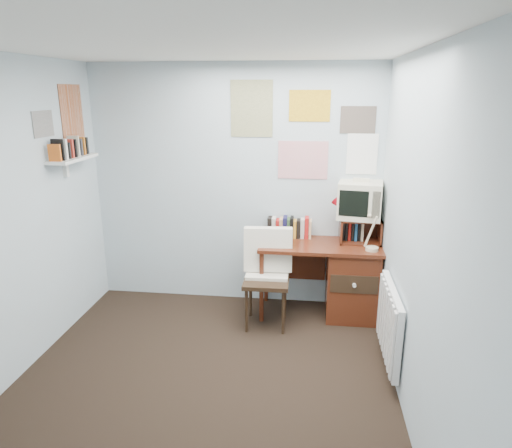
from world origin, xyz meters
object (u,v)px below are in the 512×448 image
Objects in this scene: desk_chair at (266,281)px; desk_lamp at (373,228)px; radiator at (390,323)px; desk at (346,278)px; tv_riser at (360,230)px; crt_tv at (360,198)px; wall_shelf at (73,159)px.

desk_chair is 2.08× the size of desk_lamp.
desk_chair is 1.15× the size of radiator.
desk_chair is (-0.78, -0.30, 0.06)m from desk.
radiator is at bearing -80.72° from tv_riser.
crt_tv is at bearing 25.42° from desk_chair.
desk_lamp is 2.87m from wall_shelf.
wall_shelf reaches higher than desk_lamp.
crt_tv is (-0.02, 0.02, 0.32)m from tv_riser.
crt_tv is (0.88, 0.44, 0.75)m from desk_chair.
tv_riser is at bearing -42.69° from crt_tv.
desk is 0.84m from desk_chair.
radiator is 1.29× the size of wall_shelf.
desk_lamp reaches higher than desk.
desk is 2.89× the size of crt_tv.
desk_lamp is 1.07× the size of crt_tv.
crt_tv reaches higher than desk_lamp.
desk_lamp is 0.97m from radiator.
desk_chair is at bearing 2.39° from wall_shelf.
tv_riser is 0.96× the size of crt_tv.
desk_lamp reaches higher than radiator.
desk_lamp is at bearing 4.89° from wall_shelf.
crt_tv is 1.33m from radiator.
tv_riser is at bearing 23.97° from desk_chair.
tv_riser is at bearing 10.32° from wall_shelf.
desk_chair is 1.48× the size of wall_shelf.
desk is 3.00× the size of tv_riser.
desk is at bearing 8.40° from wall_shelf.
desk is 1.30× the size of desk_chair.
radiator is at bearing -72.76° from desk.
desk_chair is 1.23m from crt_tv.
tv_riser is 0.65× the size of wall_shelf.
crt_tv reaches higher than tv_riser.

